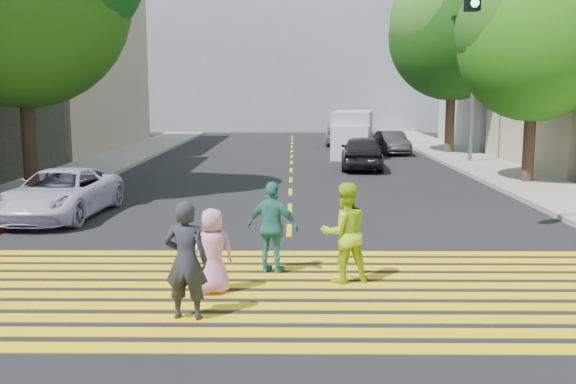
{
  "coord_description": "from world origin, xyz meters",
  "views": [
    {
      "loc": [
        0.11,
        -9.07,
        3.28
      ],
      "look_at": [
        0.0,
        3.0,
        1.4
      ],
      "focal_mm": 40.0,
      "sensor_mm": 36.0,
      "label": 1
    }
  ],
  "objects_px": {
    "tree_right_far": "(455,28)",
    "silver_car": "(343,133)",
    "dark_car_near": "(362,152)",
    "dark_car_parked": "(392,143)",
    "pedestrian_child": "(213,251)",
    "white_van": "(352,135)",
    "white_sedan": "(60,194)",
    "pedestrian_woman": "(345,233)",
    "pedestrian_man": "(186,260)",
    "pedestrian_extra": "(273,227)",
    "tree_right_near": "(537,38)"
  },
  "relations": [
    {
      "from": "pedestrian_extra",
      "to": "white_sedan",
      "type": "distance_m",
      "value": 7.8
    },
    {
      "from": "tree_right_far",
      "to": "white_sedan",
      "type": "distance_m",
      "value": 23.46
    },
    {
      "from": "white_sedan",
      "to": "dark_car_parked",
      "type": "distance_m",
      "value": 21.18
    },
    {
      "from": "tree_right_far",
      "to": "silver_car",
      "type": "xyz_separation_m",
      "value": [
        -5.25,
        6.27,
        -5.82
      ]
    },
    {
      "from": "silver_car",
      "to": "dark_car_parked",
      "type": "xyz_separation_m",
      "value": [
        2.19,
        -5.91,
        -0.13
      ]
    },
    {
      "from": "tree_right_far",
      "to": "pedestrian_child",
      "type": "distance_m",
      "value": 26.47
    },
    {
      "from": "tree_right_far",
      "to": "dark_car_parked",
      "type": "distance_m",
      "value": 6.7
    },
    {
      "from": "silver_car",
      "to": "dark_car_parked",
      "type": "height_order",
      "value": "silver_car"
    },
    {
      "from": "pedestrian_man",
      "to": "silver_car",
      "type": "distance_m",
      "value": 31.77
    },
    {
      "from": "dark_car_parked",
      "to": "pedestrian_woman",
      "type": "bearing_deg",
      "value": -106.37
    },
    {
      "from": "tree_right_far",
      "to": "pedestrian_extra",
      "type": "xyz_separation_m",
      "value": [
        -8.71,
        -22.7,
        -5.71
      ]
    },
    {
      "from": "pedestrian_child",
      "to": "dark_car_parked",
      "type": "height_order",
      "value": "pedestrian_child"
    },
    {
      "from": "tree_right_far",
      "to": "pedestrian_woman",
      "type": "relative_size",
      "value": 5.54
    },
    {
      "from": "white_van",
      "to": "dark_car_parked",
      "type": "bearing_deg",
      "value": 43.19
    },
    {
      "from": "dark_car_near",
      "to": "white_van",
      "type": "distance_m",
      "value": 5.43
    },
    {
      "from": "tree_right_near",
      "to": "pedestrian_man",
      "type": "height_order",
      "value": "tree_right_near"
    },
    {
      "from": "pedestrian_man",
      "to": "pedestrian_child",
      "type": "bearing_deg",
      "value": -93.6
    },
    {
      "from": "pedestrian_child",
      "to": "white_sedan",
      "type": "xyz_separation_m",
      "value": [
        -4.84,
        6.48,
        -0.07
      ]
    },
    {
      "from": "dark_car_near",
      "to": "silver_car",
      "type": "distance_m",
      "value": 12.88
    },
    {
      "from": "pedestrian_woman",
      "to": "pedestrian_child",
      "type": "distance_m",
      "value": 2.31
    },
    {
      "from": "pedestrian_woman",
      "to": "pedestrian_child",
      "type": "bearing_deg",
      "value": 1.77
    },
    {
      "from": "pedestrian_woman",
      "to": "white_sedan",
      "type": "distance_m",
      "value": 9.14
    },
    {
      "from": "tree_right_near",
      "to": "dark_car_parked",
      "type": "height_order",
      "value": "tree_right_near"
    },
    {
      "from": "pedestrian_woman",
      "to": "dark_car_near",
      "type": "xyz_separation_m",
      "value": [
        2.05,
        16.67,
        -0.14
      ]
    },
    {
      "from": "tree_right_near",
      "to": "white_sedan",
      "type": "relative_size",
      "value": 1.66
    },
    {
      "from": "tree_right_far",
      "to": "dark_car_near",
      "type": "relative_size",
      "value": 2.23
    },
    {
      "from": "dark_car_near",
      "to": "dark_car_parked",
      "type": "relative_size",
      "value": 1.18
    },
    {
      "from": "pedestrian_man",
      "to": "pedestrian_child",
      "type": "xyz_separation_m",
      "value": [
        0.23,
        1.21,
        -0.17
      ]
    },
    {
      "from": "pedestrian_man",
      "to": "white_sedan",
      "type": "relative_size",
      "value": 0.38
    },
    {
      "from": "tree_right_far",
      "to": "pedestrian_child",
      "type": "bearing_deg",
      "value": -111.96
    },
    {
      "from": "tree_right_far",
      "to": "white_van",
      "type": "xyz_separation_m",
      "value": [
        -5.32,
        -1.19,
        -5.45
      ]
    },
    {
      "from": "tree_right_far",
      "to": "pedestrian_man",
      "type": "relative_size",
      "value": 5.53
    },
    {
      "from": "pedestrian_child",
      "to": "dark_car_parked",
      "type": "distance_m",
      "value": 25.19
    },
    {
      "from": "pedestrian_child",
      "to": "tree_right_far",
      "type": "bearing_deg",
      "value": -133.11
    },
    {
      "from": "white_sedan",
      "to": "silver_car",
      "type": "height_order",
      "value": "silver_car"
    },
    {
      "from": "pedestrian_child",
      "to": "pedestrian_extra",
      "type": "height_order",
      "value": "pedestrian_extra"
    },
    {
      "from": "pedestrian_child",
      "to": "dark_car_near",
      "type": "height_order",
      "value": "dark_car_near"
    },
    {
      "from": "white_sedan",
      "to": "pedestrian_extra",
      "type": "bearing_deg",
      "value": -38.71
    },
    {
      "from": "tree_right_far",
      "to": "silver_car",
      "type": "distance_m",
      "value": 10.04
    },
    {
      "from": "pedestrian_man",
      "to": "pedestrian_extra",
      "type": "relative_size",
      "value": 1.04
    },
    {
      "from": "silver_car",
      "to": "pedestrian_extra",
      "type": "bearing_deg",
      "value": 88.65
    },
    {
      "from": "tree_right_far",
      "to": "pedestrian_woman",
      "type": "distance_m",
      "value": 25.09
    },
    {
      "from": "dark_car_near",
      "to": "silver_car",
      "type": "xyz_separation_m",
      "value": [
        0.14,
        12.88,
        -0.01
      ]
    },
    {
      "from": "pedestrian_woman",
      "to": "dark_car_near",
      "type": "bearing_deg",
      "value": -112.09
    },
    {
      "from": "pedestrian_child",
      "to": "pedestrian_extra",
      "type": "bearing_deg",
      "value": -148.35
    },
    {
      "from": "silver_car",
      "to": "pedestrian_woman",
      "type": "bearing_deg",
      "value": 91.21
    },
    {
      "from": "pedestrian_man",
      "to": "pedestrian_woman",
      "type": "distance_m",
      "value": 3.08
    },
    {
      "from": "tree_right_near",
      "to": "white_sedan",
      "type": "bearing_deg",
      "value": -157.25
    },
    {
      "from": "tree_right_near",
      "to": "pedestrian_extra",
      "type": "relative_size",
      "value": 4.51
    },
    {
      "from": "tree_right_far",
      "to": "dark_car_parked",
      "type": "relative_size",
      "value": 2.64
    }
  ]
}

